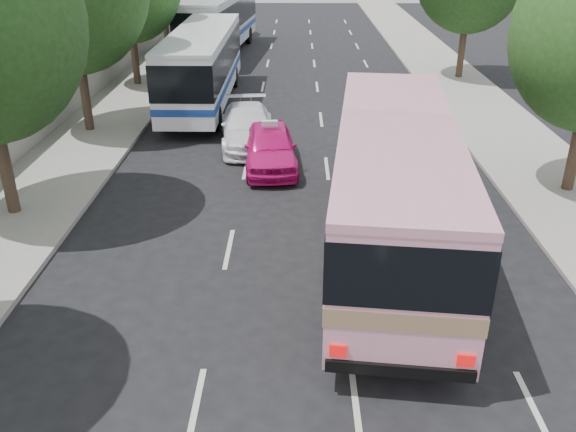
{
  "coord_description": "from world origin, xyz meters",
  "views": [
    {
      "loc": [
        -0.12,
        -10.32,
        7.89
      ],
      "look_at": [
        -0.29,
        2.73,
        1.6
      ],
      "focal_mm": 38.0,
      "sensor_mm": 36.0,
      "label": 1
    }
  ],
  "objects_px": {
    "tour_coach_front": "(202,61)",
    "pink_bus": "(395,177)",
    "tour_coach_rear": "(219,18)",
    "white_pickup": "(248,127)",
    "pink_taxi": "(270,147)"
  },
  "relations": [
    {
      "from": "tour_coach_front",
      "to": "pink_bus",
      "type": "bearing_deg",
      "value": -64.71
    },
    {
      "from": "tour_coach_front",
      "to": "tour_coach_rear",
      "type": "xyz_separation_m",
      "value": [
        -0.68,
        12.66,
        0.22
      ]
    },
    {
      "from": "pink_bus",
      "to": "tour_coach_rear",
      "type": "height_order",
      "value": "tour_coach_rear"
    },
    {
      "from": "white_pickup",
      "to": "tour_coach_front",
      "type": "bearing_deg",
      "value": 107.43
    },
    {
      "from": "white_pickup",
      "to": "tour_coach_front",
      "type": "height_order",
      "value": "tour_coach_front"
    },
    {
      "from": "pink_bus",
      "to": "tour_coach_rear",
      "type": "xyz_separation_m",
      "value": [
        -7.53,
        27.19,
        0.11
      ]
    },
    {
      "from": "pink_taxi",
      "to": "white_pickup",
      "type": "height_order",
      "value": "pink_taxi"
    },
    {
      "from": "white_pickup",
      "to": "tour_coach_rear",
      "type": "bearing_deg",
      "value": 93.72
    },
    {
      "from": "tour_coach_front",
      "to": "tour_coach_rear",
      "type": "distance_m",
      "value": 12.68
    },
    {
      "from": "pink_taxi",
      "to": "tour_coach_front",
      "type": "xyz_separation_m",
      "value": [
        -3.47,
        8.19,
        1.32
      ]
    },
    {
      "from": "pink_taxi",
      "to": "white_pickup",
      "type": "bearing_deg",
      "value": 106.62
    },
    {
      "from": "pink_taxi",
      "to": "tour_coach_front",
      "type": "bearing_deg",
      "value": 107.99
    },
    {
      "from": "pink_bus",
      "to": "tour_coach_front",
      "type": "xyz_separation_m",
      "value": [
        -6.85,
        14.53,
        -0.11
      ]
    },
    {
      "from": "pink_bus",
      "to": "white_pickup",
      "type": "relative_size",
      "value": 2.27
    },
    {
      "from": "tour_coach_rear",
      "to": "pink_taxi",
      "type": "bearing_deg",
      "value": -73.22
    }
  ]
}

